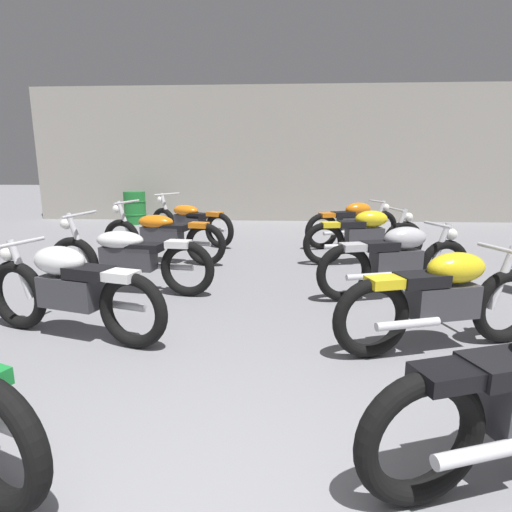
{
  "coord_description": "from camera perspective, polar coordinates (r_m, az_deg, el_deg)",
  "views": [
    {
      "loc": [
        0.27,
        -1.04,
        1.56
      ],
      "look_at": [
        0.0,
        3.53,
        0.55
      ],
      "focal_mm": 29.41,
      "sensor_mm": 36.0,
      "label": 1
    }
  ],
  "objects": [
    {
      "name": "motorcycle_left_row_2",
      "position": [
        5.34,
        -17.06,
        -0.08
      ],
      "size": [
        2.17,
        0.68,
        0.97
      ],
      "color": "black",
      "rests_on": "ground"
    },
    {
      "name": "motorcycle_left_row_4",
      "position": [
        8.42,
        -9.05,
        4.73
      ],
      "size": [
        1.91,
        1.23,
        0.97
      ],
      "color": "black",
      "rests_on": "ground"
    },
    {
      "name": "motorcycle_right_row_2",
      "position": [
        5.18,
        18.61,
        -0.47
      ],
      "size": [
        1.92,
        0.72,
        0.88
      ],
      "color": "black",
      "rests_on": "ground"
    },
    {
      "name": "motorcycle_right_row_1",
      "position": [
        3.86,
        24.2,
        -5.25
      ],
      "size": [
        1.92,
        0.73,
        0.88
      ],
      "color": "black",
      "rests_on": "ground"
    },
    {
      "name": "back_wall",
      "position": [
        11.79,
        2.14,
        13.6
      ],
      "size": [
        13.18,
        0.24,
        3.6
      ],
      "primitive_type": "cube",
      "color": "#9E998E",
      "rests_on": "ground"
    },
    {
      "name": "motorcycle_left_row_3",
      "position": [
        6.87,
        -12.75,
        2.85
      ],
      "size": [
        2.14,
        0.78,
        0.97
      ],
      "color": "black",
      "rests_on": "ground"
    },
    {
      "name": "motorcycle_right_row_3",
      "position": [
        6.83,
        14.6,
        2.76
      ],
      "size": [
        1.96,
        0.61,
        0.88
      ],
      "color": "black",
      "rests_on": "ground"
    },
    {
      "name": "oil_drum",
      "position": [
        11.59,
        -16.13,
        6.34
      ],
      "size": [
        0.59,
        0.59,
        0.85
      ],
      "color": "#1E722D",
      "rests_on": "ground"
    },
    {
      "name": "motorcycle_left_row_1",
      "position": [
        4.12,
        -23.96,
        -4.13
      ],
      "size": [
        1.92,
        0.71,
        0.88
      ],
      "color": "black",
      "rests_on": "ground"
    },
    {
      "name": "motorcycle_right_row_4",
      "position": [
        8.17,
        13.1,
        4.37
      ],
      "size": [
        1.87,
        0.83,
        0.88
      ],
      "color": "black",
      "rests_on": "ground"
    }
  ]
}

